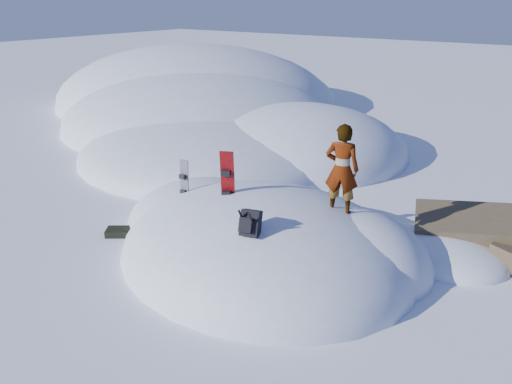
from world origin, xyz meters
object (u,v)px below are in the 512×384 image
Objects in this scene: person at (342,169)px; backpack at (250,223)px; snowboard_red at (227,185)px; snowboard_dark at (184,186)px.

backpack is at bearing 52.28° from person.
snowboard_red is 1.86m from backpack.
snowboard_red is 2.58m from person.
person is (0.85, 2.11, 0.68)m from backpack.
snowboard_red is 1.25× the size of snowboard_dark.
person is (2.32, 0.97, 0.57)m from snowboard_red.
backpack is (2.92, -1.25, 0.26)m from snowboard_dark.
snowboard_dark is at bearing 150.33° from snowboard_red.
snowboard_red is at bearing -7.31° from snowboard_dark.
snowboard_dark is (-1.45, 0.11, -0.37)m from snowboard_red.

